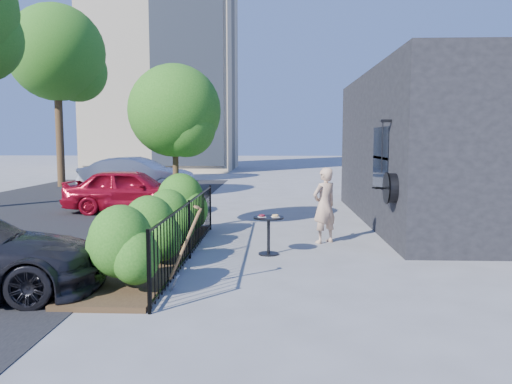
{
  "coord_description": "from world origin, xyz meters",
  "views": [
    {
      "loc": [
        0.09,
        -9.1,
        2.21
      ],
      "look_at": [
        -0.28,
        0.53,
        1.2
      ],
      "focal_mm": 35.0,
      "sensor_mm": 36.0,
      "label": 1
    }
  ],
  "objects_px": {
    "street_tree_far": "(58,59)",
    "car_silver": "(137,176)",
    "cafe_table": "(269,229)",
    "woman": "(324,205)",
    "shovel": "(183,252)",
    "car_red": "(131,190)",
    "patio_tree": "(177,116)"
  },
  "relations": [
    {
      "from": "street_tree_far",
      "to": "car_silver",
      "type": "distance_m",
      "value": 7.37
    },
    {
      "from": "cafe_table",
      "to": "woman",
      "type": "relative_size",
      "value": 0.48
    },
    {
      "from": "cafe_table",
      "to": "shovel",
      "type": "height_order",
      "value": "shovel"
    },
    {
      "from": "woman",
      "to": "car_red",
      "type": "distance_m",
      "value": 6.93
    },
    {
      "from": "cafe_table",
      "to": "car_silver",
      "type": "height_order",
      "value": "car_silver"
    },
    {
      "from": "street_tree_far",
      "to": "cafe_table",
      "type": "distance_m",
      "value": 17.67
    },
    {
      "from": "street_tree_far",
      "to": "cafe_table",
      "type": "height_order",
      "value": "street_tree_far"
    },
    {
      "from": "woman",
      "to": "car_red",
      "type": "bearing_deg",
      "value": -73.73
    },
    {
      "from": "car_red",
      "to": "cafe_table",
      "type": "bearing_deg",
      "value": -143.3
    },
    {
      "from": "street_tree_far",
      "to": "cafe_table",
      "type": "xyz_separation_m",
      "value": [
        9.91,
        -13.59,
        -5.41
      ]
    },
    {
      "from": "cafe_table",
      "to": "car_red",
      "type": "distance_m",
      "value": 6.93
    },
    {
      "from": "patio_tree",
      "to": "street_tree_far",
      "type": "relative_size",
      "value": 0.48
    },
    {
      "from": "cafe_table",
      "to": "shovel",
      "type": "relative_size",
      "value": 0.61
    },
    {
      "from": "woman",
      "to": "cafe_table",
      "type": "bearing_deg",
      "value": 9.18
    },
    {
      "from": "cafe_table",
      "to": "car_silver",
      "type": "relative_size",
      "value": 0.17
    },
    {
      "from": "shovel",
      "to": "car_silver",
      "type": "bearing_deg",
      "value": 108.26
    },
    {
      "from": "cafe_table",
      "to": "car_silver",
      "type": "distance_m",
      "value": 12.03
    },
    {
      "from": "shovel",
      "to": "car_red",
      "type": "bearing_deg",
      "value": 111.25
    },
    {
      "from": "street_tree_far",
      "to": "shovel",
      "type": "distance_m",
      "value": 18.91
    },
    {
      "from": "shovel",
      "to": "woman",
      "type": "bearing_deg",
      "value": 55.47
    },
    {
      "from": "street_tree_far",
      "to": "woman",
      "type": "distance_m",
      "value": 17.42
    },
    {
      "from": "woman",
      "to": "car_silver",
      "type": "height_order",
      "value": "woman"
    },
    {
      "from": "patio_tree",
      "to": "shovel",
      "type": "bearing_deg",
      "value": -78.24
    },
    {
      "from": "patio_tree",
      "to": "woman",
      "type": "distance_m",
      "value": 4.1
    },
    {
      "from": "woman",
      "to": "car_red",
      "type": "xyz_separation_m",
      "value": [
        -5.44,
        4.3,
        -0.14
      ]
    },
    {
      "from": "car_red",
      "to": "shovel",
      "type": "bearing_deg",
      "value": -159.97
    },
    {
      "from": "cafe_table",
      "to": "car_silver",
      "type": "xyz_separation_m",
      "value": [
        -5.52,
        10.69,
        0.24
      ]
    },
    {
      "from": "patio_tree",
      "to": "cafe_table",
      "type": "xyz_separation_m",
      "value": [
        2.21,
        -2.39,
        -2.25
      ]
    },
    {
      "from": "patio_tree",
      "to": "car_red",
      "type": "relative_size",
      "value": 0.99
    },
    {
      "from": "street_tree_far",
      "to": "shovel",
      "type": "bearing_deg",
      "value": -61.39
    },
    {
      "from": "woman",
      "to": "shovel",
      "type": "relative_size",
      "value": 1.26
    },
    {
      "from": "patio_tree",
      "to": "street_tree_far",
      "type": "distance_m",
      "value": 13.95
    }
  ]
}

